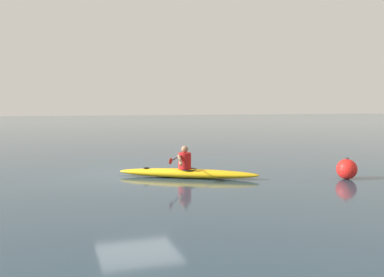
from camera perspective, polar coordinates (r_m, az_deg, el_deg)
ground_plane at (r=13.16m, az=-7.50°, el=-5.05°), size 160.00×160.00×0.00m
kayak at (r=12.62m, az=-0.62°, el=-4.78°), size 4.04×2.60×0.27m
kayaker at (r=12.58m, az=-1.10°, el=-2.86°), size 1.18×2.05×0.70m
mooring_buoy_white_far at (r=13.20m, az=20.44°, el=-3.95°), size 0.60×0.60×0.65m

